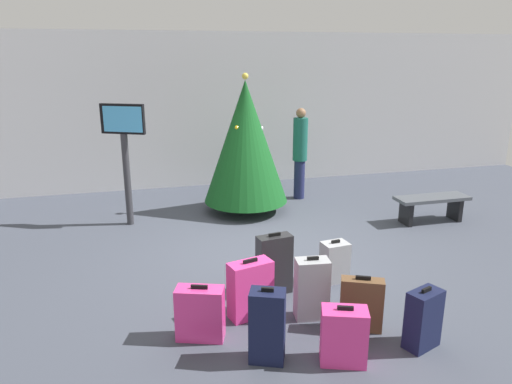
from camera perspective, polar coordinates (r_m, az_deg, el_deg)
The scene contains 15 objects.
ground_plane at distance 7.42m, azimuth 1.73°, elevation -7.28°, with size 16.00×16.00×0.00m, color #424754.
back_wall at distance 11.03m, azimuth -4.50°, elevation 9.74°, with size 16.00×0.20×3.43m, color silver.
holiday_tree at distance 8.98m, azimuth -1.26°, elevation 6.01°, with size 1.60×1.60×2.63m.
flight_info_kiosk at distance 8.53m, azimuth -15.49°, elevation 5.58°, with size 0.74×0.42×2.15m.
waiting_bench at distance 9.18m, azimuth 20.31°, elevation -1.27°, with size 1.35×0.44×0.48m.
traveller_0 at distance 9.93m, azimuth 5.30°, elevation 4.93°, with size 0.42×0.42×1.90m.
suitcase_0 at distance 5.61m, azimuth -0.68°, elevation -11.59°, with size 0.55×0.36×0.72m.
suitcase_1 at distance 5.27m, azimuth -6.71°, elevation -14.26°, with size 0.56×0.39×0.63m.
suitcase_2 at distance 4.96m, azimuth 10.47°, elevation -16.63°, with size 0.51×0.40×0.62m.
suitcase_3 at distance 6.54m, azimuth 9.41°, elevation -8.25°, with size 0.37×0.29×0.59m.
suitcase_4 at distance 5.61m, azimuth 6.70°, elevation -11.45°, with size 0.40×0.27×0.76m.
suitcase_5 at distance 4.86m, azimuth 1.36°, elevation -15.79°, with size 0.41×0.35×0.80m.
suitcase_6 at distance 5.51m, azimuth 12.52°, elevation -13.00°, with size 0.49×0.35×0.64m.
suitcase_7 at distance 6.10m, azimuth 2.20°, elevation -8.69°, with size 0.47×0.26×0.82m.
suitcase_8 at distance 5.38m, azimuth 19.42°, elevation -14.19°, with size 0.43×0.34×0.68m.
Camera 1 is at (-1.93, -6.52, 2.96)m, focal length 33.37 mm.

